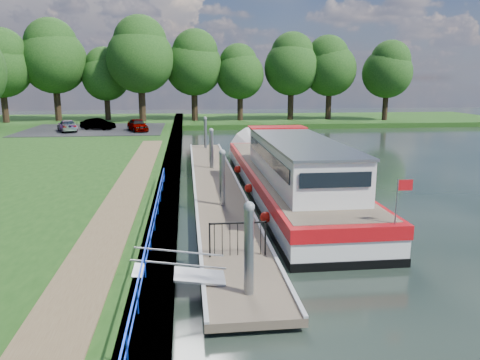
{
  "coord_description": "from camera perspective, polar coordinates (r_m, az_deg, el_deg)",
  "views": [
    {
      "loc": [
        -1.56,
        -11.98,
        6.05
      ],
      "look_at": [
        0.87,
        9.11,
        1.4
      ],
      "focal_mm": 35.0,
      "sensor_mm": 36.0,
      "label": 1
    }
  ],
  "objects": [
    {
      "name": "bank_edge",
      "position": [
        27.59,
        -8.49,
        0.37
      ],
      "size": [
        1.1,
        90.0,
        0.78
      ],
      "primitive_type": "cube",
      "color": "#473D2D",
      "rests_on": "ground"
    },
    {
      "name": "carpark",
      "position": [
        51.13,
        -17.27,
        5.92
      ],
      "size": [
        14.0,
        12.0,
        0.06
      ],
      "primitive_type": "cube",
      "color": "black",
      "rests_on": "riverbank"
    },
    {
      "name": "blue_fence",
      "position": [
        15.76,
        -10.65,
        -5.36
      ],
      "size": [
        0.04,
        18.04,
        0.72
      ],
      "color": "#0C2DBF",
      "rests_on": "riverbank"
    },
    {
      "name": "pontoon",
      "position": [
        25.71,
        -2.92,
        -0.85
      ],
      "size": [
        2.5,
        30.0,
        0.56
      ],
      "color": "brown",
      "rests_on": "ground"
    },
    {
      "name": "gate_panel",
      "position": [
        15.08,
        -0.29,
        -6.61
      ],
      "size": [
        1.85,
        0.05,
        1.15
      ],
      "color": "black",
      "rests_on": "ground"
    },
    {
      "name": "mooring_piles",
      "position": [
        25.48,
        -2.95,
        1.55
      ],
      "size": [
        0.3,
        27.3,
        3.55
      ],
      "color": "gray",
      "rests_on": "ground"
    },
    {
      "name": "ground",
      "position": [
        13.51,
        0.77,
        -14.25
      ],
      "size": [
        160.0,
        160.0,
        0.0
      ],
      "primitive_type": "plane",
      "color": "black",
      "rests_on": "ground"
    },
    {
      "name": "horizon_trees",
      "position": [
        60.69,
        -6.82,
        14.06
      ],
      "size": [
        54.38,
        10.03,
        12.87
      ],
      "color": "#332316",
      "rests_on": "ground"
    },
    {
      "name": "gangway",
      "position": [
        13.61,
        -7.4,
        -11.24
      ],
      "size": [
        2.58,
        1.0,
        0.92
      ],
      "color": "#A5A8AD",
      "rests_on": "ground"
    },
    {
      "name": "far_bank",
      "position": [
        65.65,
        5.42,
        7.28
      ],
      "size": [
        60.0,
        18.0,
        0.6
      ],
      "primitive_type": "cube",
      "color": "#193D11",
      "rests_on": "ground"
    },
    {
      "name": "car_b",
      "position": [
        50.47,
        -16.94,
        6.55
      ],
      "size": [
        3.67,
        2.38,
        1.14
      ],
      "primitive_type": "imported",
      "rotation": [
        0.0,
        0.0,
        1.2
      ],
      "color": "#999999",
      "rests_on": "carpark"
    },
    {
      "name": "barge",
      "position": [
        24.99,
        5.46,
        0.85
      ],
      "size": [
        4.36,
        21.15,
        4.78
      ],
      "color": "black",
      "rests_on": "ground"
    },
    {
      "name": "footpath",
      "position": [
        20.85,
        -14.2,
        -2.61
      ],
      "size": [
        1.6,
        40.0,
        0.05
      ],
      "primitive_type": "cube",
      "color": "brown",
      "rests_on": "riverbank"
    },
    {
      "name": "car_c",
      "position": [
        49.65,
        -20.31,
        6.22
      ],
      "size": [
        2.87,
        4.21,
        1.13
      ],
      "primitive_type": "imported",
      "rotation": [
        0.0,
        0.0,
        3.51
      ],
      "color": "#999999",
      "rests_on": "carpark"
    },
    {
      "name": "car_a",
      "position": [
        47.96,
        -12.37,
        6.58
      ],
      "size": [
        2.61,
        3.94,
        1.25
      ],
      "primitive_type": "imported",
      "rotation": [
        0.0,
        0.0,
        0.34
      ],
      "color": "#999999",
      "rests_on": "carpark"
    }
  ]
}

